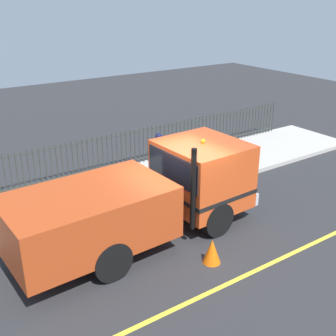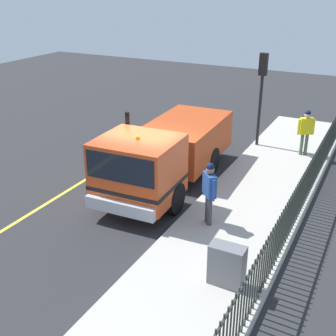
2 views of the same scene
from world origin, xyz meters
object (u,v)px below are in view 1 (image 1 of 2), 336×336
at_px(work_truck, 152,192).
at_px(utility_cabinet, 189,148).
at_px(worker_standing, 159,154).
at_px(traffic_cone, 212,251).

distance_m(work_truck, utility_cabinet, 5.43).
relative_size(work_truck, worker_standing, 3.72).
bearing_deg(utility_cabinet, work_truck, 132.76).
xyz_separation_m(work_truck, traffic_cone, (-1.87, -0.49, -0.96)).
bearing_deg(traffic_cone, utility_cabinet, -32.08).
bearing_deg(utility_cabinet, worker_standing, 121.10).
xyz_separation_m(work_truck, worker_standing, (2.29, -1.69, -0.01)).
relative_size(worker_standing, utility_cabinet, 1.88).
bearing_deg(worker_standing, utility_cabinet, 168.36).
distance_m(work_truck, traffic_cone, 2.16).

